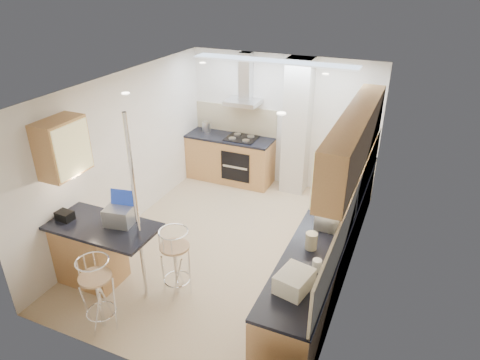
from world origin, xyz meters
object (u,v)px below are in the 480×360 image
at_px(microwave, 336,212).
at_px(bread_bin, 294,281).
at_px(bar_stool_near, 98,294).
at_px(bar_stool_end, 176,262).
at_px(laptop, 119,216).

bearing_deg(microwave, bread_bin, 176.74).
relative_size(bar_stool_near, bread_bin, 2.53).
relative_size(bar_stool_end, bread_bin, 2.54).
bearing_deg(bar_stool_end, bread_bin, -90.08).
height_order(bar_stool_near, bar_stool_end, bar_stool_end).
distance_m(laptop, bar_stool_end, 0.93).
bearing_deg(bar_stool_end, bar_stool_near, 161.34).
relative_size(microwave, bar_stool_end, 0.62).
xyz_separation_m(laptop, bread_bin, (2.38, -0.27, -0.04)).
relative_size(laptop, bread_bin, 0.88).
bearing_deg(bread_bin, bar_stool_near, -155.09).
xyz_separation_m(microwave, bar_stool_end, (-1.77, -1.05, -0.60)).
bearing_deg(laptop, bread_bin, -16.83).
bearing_deg(laptop, bar_stool_near, -85.38).
height_order(bar_stool_near, bread_bin, bread_bin).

